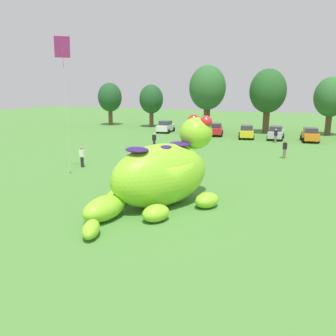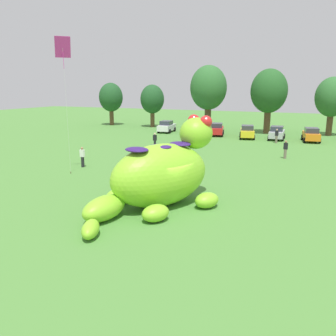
{
  "view_description": "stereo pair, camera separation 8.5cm",
  "coord_description": "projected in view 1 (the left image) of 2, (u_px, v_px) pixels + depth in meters",
  "views": [
    {
      "loc": [
        7.61,
        -17.21,
        6.6
      ],
      "look_at": [
        -0.5,
        1.0,
        1.96
      ],
      "focal_mm": 37.37,
      "sensor_mm": 36.0,
      "label": 1
    },
    {
      "loc": [
        7.69,
        -17.17,
        6.6
      ],
      "look_at": [
        -0.5,
        1.0,
        1.96
      ],
      "focal_mm": 37.37,
      "sensor_mm": 36.0,
      "label": 2
    }
  ],
  "objects": [
    {
      "name": "ground_plane",
      "position": [
        169.0,
        206.0,
        19.82
      ],
      "size": [
        160.0,
        160.0,
        0.0
      ],
      "primitive_type": "plane",
      "color": "#4C8438"
    },
    {
      "name": "spectator_near_inflatable",
      "position": [
        82.0,
        157.0,
        29.29
      ],
      "size": [
        0.38,
        0.26,
        1.71
      ],
      "color": "black",
      "rests_on": "ground"
    },
    {
      "name": "spectator_by_cars",
      "position": [
        276.0,
        136.0,
        41.99
      ],
      "size": [
        0.38,
        0.26,
        1.71
      ],
      "color": "#726656",
      "rests_on": "ground"
    },
    {
      "name": "car_silver",
      "position": [
        276.0,
        133.0,
        44.8
      ],
      "size": [
        2.1,
        4.18,
        1.72
      ],
      "color": "#B7BABF",
      "rests_on": "ground"
    },
    {
      "name": "tree_centre",
      "position": [
        331.0,
        97.0,
        47.54
      ],
      "size": [
        4.49,
        4.49,
        7.97
      ],
      "color": "brown",
      "rests_on": "ground"
    },
    {
      "name": "car_orange",
      "position": [
        310.0,
        135.0,
        43.1
      ],
      "size": [
        2.44,
        4.33,
        1.72
      ],
      "color": "orange",
      "rests_on": "ground"
    },
    {
      "name": "tree_centre_left",
      "position": [
        268.0,
        92.0,
        49.52
      ],
      "size": [
        5.14,
        5.14,
        9.12
      ],
      "color": "brown",
      "rests_on": "ground"
    },
    {
      "name": "car_blue",
      "position": [
        192.0,
        128.0,
        49.84
      ],
      "size": [
        2.3,
        4.27,
        1.72
      ],
      "color": "#2347B7",
      "rests_on": "ground"
    },
    {
      "name": "tethered_flying_kite",
      "position": [
        62.0,
        50.0,
        25.18
      ],
      "size": [
        1.13,
        1.13,
        10.12
      ],
      "color": "brown",
      "rests_on": "ground"
    },
    {
      "name": "spectator_wandering",
      "position": [
        285.0,
        149.0,
        32.88
      ],
      "size": [
        0.38,
        0.26,
        1.71
      ],
      "color": "#726656",
      "rests_on": "ground"
    },
    {
      "name": "tree_far_left",
      "position": [
        110.0,
        98.0,
        60.94
      ],
      "size": [
        4.12,
        4.12,
        7.32
      ],
      "color": "brown",
      "rests_on": "ground"
    },
    {
      "name": "tree_left",
      "position": [
        151.0,
        99.0,
        57.97
      ],
      "size": [
        3.94,
        3.94,
        6.99
      ],
      "color": "brown",
      "rests_on": "ground"
    },
    {
      "name": "spectator_mid_field",
      "position": [
        154.0,
        141.0,
        38.24
      ],
      "size": [
        0.38,
        0.26,
        1.71
      ],
      "color": "black",
      "rests_on": "ground"
    },
    {
      "name": "car_red",
      "position": [
        216.0,
        129.0,
        48.57
      ],
      "size": [
        2.62,
        4.38,
        1.72
      ],
      "color": "red",
      "rests_on": "ground"
    },
    {
      "name": "car_white",
      "position": [
        166.0,
        127.0,
        51.89
      ],
      "size": [
        2.28,
        4.26,
        1.72
      ],
      "color": "white",
      "rests_on": "ground"
    },
    {
      "name": "car_yellow",
      "position": [
        246.0,
        132.0,
        45.85
      ],
      "size": [
        2.61,
        4.38,
        1.72
      ],
      "color": "yellow",
      "rests_on": "ground"
    },
    {
      "name": "giant_inflatable_creature",
      "position": [
        161.0,
        174.0,
        19.59
      ],
      "size": [
        6.58,
        9.87,
        4.99
      ],
      "color": "#8CD12D",
      "rests_on": "ground"
    },
    {
      "name": "tree_mid_left",
      "position": [
        207.0,
        88.0,
        52.85
      ],
      "size": [
        5.53,
        5.53,
        9.81
      ],
      "color": "brown",
      "rests_on": "ground"
    }
  ]
}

